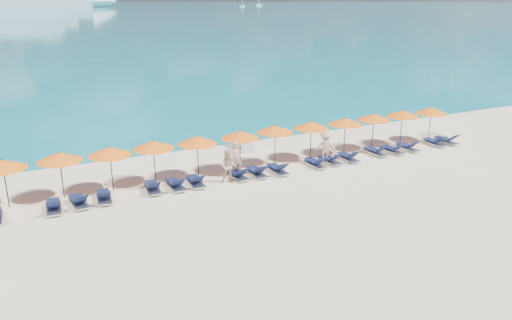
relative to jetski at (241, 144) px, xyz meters
name	(u,v)px	position (x,y,z in m)	size (l,w,h in m)	color
ground	(285,203)	(-1.80, -8.68, -0.31)	(1400.00, 1400.00, 0.00)	beige
sea	(7,5)	(-1.80, 651.32, -0.31)	(1600.00, 1300.00, 0.01)	#1FA9B2
sailboat_near	(242,5)	(213.11, 458.63, 0.68)	(5.29, 1.76, 9.70)	silver
sailboat_far	(259,5)	(249.77, 493.57, 0.92)	(6.54, 2.18, 11.98)	silver
jetski	(241,144)	(0.00, 0.00, 0.00)	(0.87, 2.15, 0.76)	silver
beachgoer_a	(236,159)	(-2.33, -4.42, 0.65)	(0.70, 0.46, 1.93)	tan
beachgoer_b	(229,167)	(-3.06, -5.11, 0.55)	(0.83, 0.48, 1.72)	tan
beachgoer_c	(325,147)	(3.11, -4.58, 0.62)	(1.20, 0.56, 1.86)	tan
umbrella_1	(2,165)	(-13.13, -3.56, 1.71)	(2.10, 2.10, 2.28)	black
umbrella_2	(59,157)	(-10.78, -3.49, 1.71)	(2.10, 2.10, 2.28)	black
umbrella_3	(110,151)	(-8.54, -3.63, 1.71)	(2.10, 2.10, 2.28)	black
umbrella_4	(153,145)	(-6.39, -3.48, 1.71)	(2.10, 2.10, 2.28)	black
umbrella_5	(197,140)	(-4.15, -3.65, 1.71)	(2.10, 2.10, 2.28)	black
umbrella_6	(240,135)	(-1.74, -3.65, 1.71)	(2.10, 2.10, 2.28)	black
umbrella_7	(275,129)	(0.51, -3.42, 1.71)	(2.10, 2.10, 2.28)	black
umbrella_8	(311,125)	(2.80, -3.53, 1.71)	(2.10, 2.10, 2.28)	black
umbrella_9	(345,121)	(5.10, -3.65, 1.71)	(2.10, 2.10, 2.28)	black
umbrella_10	(374,117)	(7.34, -3.49, 1.71)	(2.10, 2.10, 2.28)	black
umbrella_11	(403,113)	(9.56, -3.56, 1.71)	(2.10, 2.10, 2.28)	black
umbrella_12	(431,110)	(11.84, -3.71, 1.71)	(2.10, 2.10, 2.28)	black
lounger_3	(54,206)	(-11.37, -4.95, -0.08)	(0.74, 1.74, 0.66)	silver
lounger_4	(79,201)	(-10.29, -4.82, -0.08)	(0.79, 1.75, 0.66)	silver
lounger_5	(104,196)	(-9.18, -4.76, -0.08)	(0.78, 1.75, 0.66)	silver
lounger_6	(153,187)	(-6.85, -4.59, -0.08)	(0.76, 1.75, 0.66)	silver
lounger_7	(176,184)	(-5.73, -4.70, -0.08)	(0.66, 1.71, 0.66)	silver
lounger_8	(195,181)	(-4.70, -4.70, -0.08)	(0.73, 1.74, 0.66)	silver
lounger_9	(237,174)	(-2.42, -4.73, -0.08)	(0.78, 1.75, 0.66)	silver
lounger_10	(257,172)	(-1.33, -4.81, -0.08)	(0.62, 1.70, 0.66)	silver
lounger_11	(278,169)	(-0.13, -4.92, -0.08)	(0.63, 1.70, 0.66)	silver
lounger_12	(315,163)	(2.25, -4.92, -0.08)	(0.67, 1.72, 0.66)	silver
lounger_13	(330,159)	(3.31, -4.78, -0.08)	(0.77, 1.75, 0.66)	silver
lounger_14	(348,157)	(4.52, -4.86, -0.08)	(0.69, 1.72, 0.66)	silver
lounger_15	(375,151)	(6.67, -4.67, -0.08)	(0.70, 1.73, 0.66)	silver
lounger_16	(393,149)	(7.82, -4.86, -0.08)	(0.73, 1.74, 0.66)	silver
lounger_17	(407,147)	(9.03, -4.80, -0.08)	(0.68, 1.72, 0.66)	silver
lounger_18	(434,142)	(11.31, -4.76, -0.08)	(0.64, 1.71, 0.66)	silver
lounger_19	(446,140)	(12.31, -4.80, -0.08)	(0.69, 1.73, 0.66)	silver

